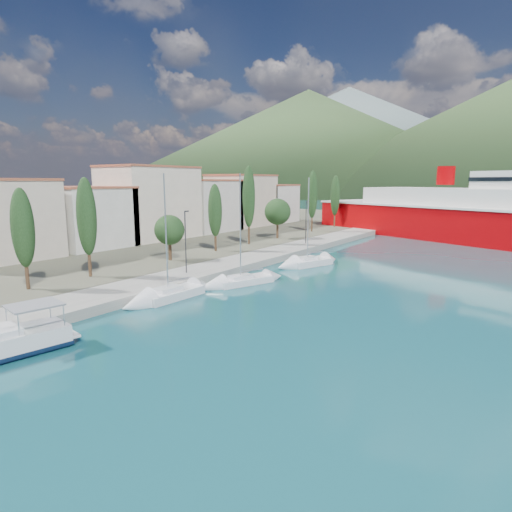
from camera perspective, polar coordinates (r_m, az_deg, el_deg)
The scene contains 10 objects.
ground at distance 136.62m, azimuth 26.37°, elevation 4.85°, with size 1400.00×1400.00×0.00m, color #16505A.
quay at distance 50.91m, azimuth -0.61°, elevation -0.53°, with size 5.00×88.00×0.80m, color gray.
land_strip at distance 84.60m, azimuth -17.96°, elevation 3.13°, with size 70.00×148.00×0.70m, color #565644.
town_buildings at distance 73.45m, azimuth -10.43°, elevation 6.58°, with size 9.20×69.20×11.30m.
tree_row at distance 60.42m, azimuth -1.50°, elevation 6.29°, with size 4.12×62.83×11.13m.
lamp_posts at distance 42.66m, azimuth -8.44°, elevation 2.34°, with size 0.15×46.67×6.06m.
sailboat_near at distance 35.36m, azimuth -13.47°, elevation -5.66°, with size 2.56×7.84×11.17m.
sailboat_mid at distance 39.77m, azimuth -3.89°, elevation -3.71°, with size 4.58×7.98×11.16m.
sailboat_far at distance 48.90m, azimuth 5.58°, elevation -1.12°, with size 4.68×7.84×10.99m.
ferry at distance 76.96m, azimuth 29.45°, elevation 4.37°, with size 65.31×35.48×12.83m.
Camera 1 is at (20.01, -14.80, 9.63)m, focal length 30.00 mm.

